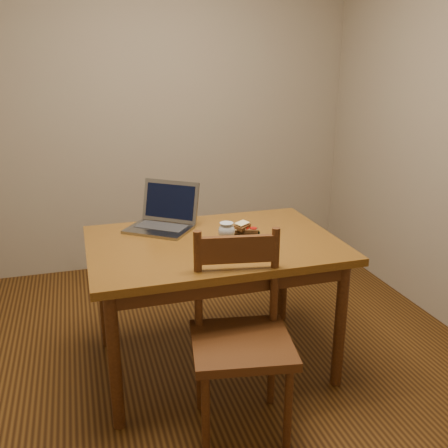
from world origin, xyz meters
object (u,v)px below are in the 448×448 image
object	(u,v)px
chair	(241,329)
plate	(242,234)
laptop	(164,216)
milk_glass	(227,238)
table	(214,256)

from	to	relation	value
chair	plate	size ratio (longest dim) A/B	2.60
chair	plate	world-z (taller)	chair
chair	laptop	world-z (taller)	laptop
chair	plate	bearing A→B (deg)	80.72
plate	milk_glass	bearing A→B (deg)	-125.17
table	plate	distance (m)	0.20
plate	laptop	distance (m)	0.46
table	chair	xyz separation A→B (m)	(-0.02, -0.52, -0.15)
milk_glass	plate	bearing A→B (deg)	54.83
plate	milk_glass	size ratio (longest dim) A/B	1.22
laptop	milk_glass	bearing A→B (deg)	-28.60
plate	laptop	size ratio (longest dim) A/B	0.42
plate	milk_glass	distance (m)	0.28
table	plate	bearing A→B (deg)	14.31
plate	chair	bearing A→B (deg)	-108.98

